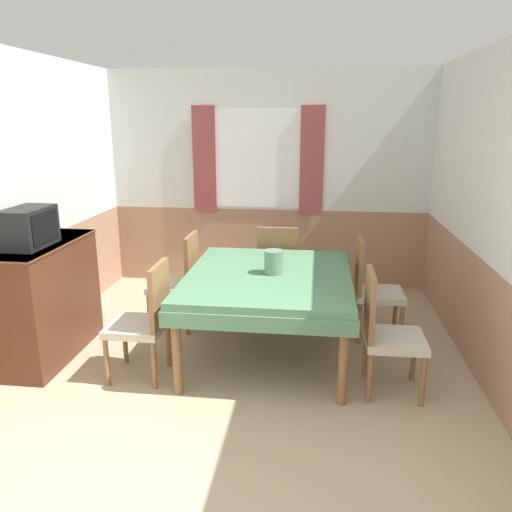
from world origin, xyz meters
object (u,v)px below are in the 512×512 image
tv (29,227)px  vase (274,262)px  chair_right_near (385,330)px  chair_left_near (145,318)px  chair_head_window (278,266)px  chair_left_far (180,279)px  dining_table (269,284)px  chair_right_far (372,286)px  sideboard (47,299)px

tv → vase: (1.96, 0.36, -0.33)m
chair_right_near → chair_left_near: (-1.86, 0.00, 0.00)m
tv → chair_head_window: bearing=36.5°
chair_right_near → tv: 2.93m
chair_left_far → tv: size_ratio=2.03×
dining_table → chair_right_near: bearing=-28.6°
dining_table → chair_head_window: 1.06m
dining_table → chair_right_far: bearing=28.6°
chair_right_near → tv: tv is taller
chair_left_near → tv: size_ratio=2.03×
chair_right_far → chair_left_near: bearing=-61.4°
chair_left_near → sideboard: (-0.97, 0.27, 0.01)m
chair_right_near → chair_left_far: bearing=-118.6°
sideboard → tv: 0.67m
dining_table → chair_left_near: chair_left_near is taller
chair_right_near → vase: 1.08m
chair_right_far → sideboard: size_ratio=0.83×
chair_right_far → sideboard: sideboard is taller
chair_left_near → vase: 1.15m
chair_left_far → chair_left_near: bearing=-180.0°
chair_right_near → chair_left_far: 2.12m
chair_left_near → tv: tv is taller
sideboard → tv: bearing=-96.2°
tv → vase: 2.02m
chair_left_far → chair_right_far: bearing=-90.0°
chair_left_far → chair_left_near: same height
chair_right_near → chair_left_near: bearing=-90.0°
chair_left_near → dining_table: bearing=-61.4°
tv → chair_right_near: bearing=-3.0°
chair_right_near → sideboard: sideboard is taller
chair_head_window → vase: (0.04, -1.05, 0.35)m
chair_left_near → sideboard: bearing=74.6°
dining_table → tv: 2.02m
chair_right_far → vase: 1.08m
dining_table → chair_right_far: chair_right_far is taller
chair_right_far → vase: size_ratio=4.68×
chair_head_window → chair_left_near: 1.82m
chair_right_near → chair_right_far: size_ratio=1.00×
chair_right_far → chair_left_near: same height
chair_head_window → chair_right_far: bearing=-30.4°
dining_table → chair_left_far: size_ratio=1.75×
dining_table → chair_left_far: chair_left_far is taller
chair_left_near → tv: (-0.98, 0.15, 0.68)m
dining_table → chair_right_near: size_ratio=1.75×
sideboard → tv: size_ratio=2.44×
dining_table → tv: (-1.91, -0.36, 0.53)m
chair_head_window → chair_left_near: same height
dining_table → chair_left_near: bearing=-151.4°
tv → dining_table: bearing=10.7°
dining_table → chair_right_near: (0.93, -0.51, -0.15)m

